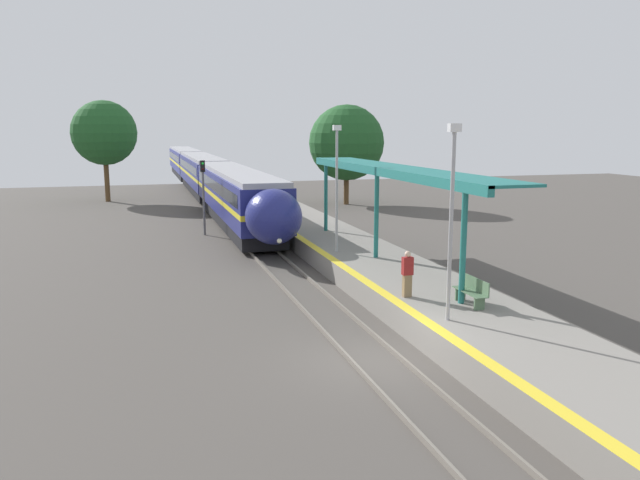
% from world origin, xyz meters
% --- Properties ---
extents(ground_plane, '(120.00, 120.00, 0.00)m').
position_xyz_m(ground_plane, '(0.00, 0.00, 0.00)').
color(ground_plane, '#4C4742').
extents(rail_left, '(0.08, 90.00, 0.15)m').
position_xyz_m(rail_left, '(-0.72, 0.00, 0.07)').
color(rail_left, slate).
rests_on(rail_left, ground_plane).
extents(rail_right, '(0.08, 90.00, 0.15)m').
position_xyz_m(rail_right, '(0.72, 0.00, 0.07)').
color(rail_right, slate).
rests_on(rail_right, ground_plane).
extents(train, '(2.90, 68.13, 3.84)m').
position_xyz_m(train, '(0.00, 46.13, 2.21)').
color(train, black).
rests_on(train, ground_plane).
extents(platform_right, '(4.14, 64.00, 0.90)m').
position_xyz_m(platform_right, '(3.65, 0.00, 0.45)').
color(platform_right, gray).
rests_on(platform_right, ground_plane).
extents(platform_bench, '(0.44, 1.62, 0.89)m').
position_xyz_m(platform_bench, '(3.98, 1.65, 1.37)').
color(platform_bench, '#4C6B4C').
rests_on(platform_bench, platform_right).
extents(person_waiting, '(0.36, 0.22, 1.59)m').
position_xyz_m(person_waiting, '(2.35, 3.13, 1.71)').
color(person_waiting, '#7F6647').
rests_on(person_waiting, platform_right).
extents(railway_signal, '(0.28, 0.28, 4.60)m').
position_xyz_m(railway_signal, '(-2.40, 22.86, 2.80)').
color(railway_signal, '#59595E').
rests_on(railway_signal, ground_plane).
extents(lamppost_near, '(0.36, 0.20, 5.79)m').
position_xyz_m(lamppost_near, '(2.45, 0.41, 4.18)').
color(lamppost_near, '#9E9EA3').
rests_on(lamppost_near, platform_right).
extents(lamppost_mid, '(0.36, 0.20, 5.79)m').
position_xyz_m(lamppost_mid, '(2.45, 11.27, 4.18)').
color(lamppost_mid, '#9E9EA3').
rests_on(lamppost_mid, platform_right).
extents(station_canopy, '(2.02, 18.29, 4.00)m').
position_xyz_m(station_canopy, '(4.32, 9.56, 4.63)').
color(station_canopy, '#1E6B66').
rests_on(station_canopy, platform_right).
extents(background_tree_left, '(5.71, 5.71, 8.98)m').
position_xyz_m(background_tree_left, '(-8.88, 43.45, 6.11)').
color(background_tree_left, brown).
rests_on(background_tree_left, ground_plane).
extents(background_tree_right, '(6.45, 6.45, 8.53)m').
position_xyz_m(background_tree_right, '(11.12, 35.41, 5.30)').
color(background_tree_right, brown).
rests_on(background_tree_right, ground_plane).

